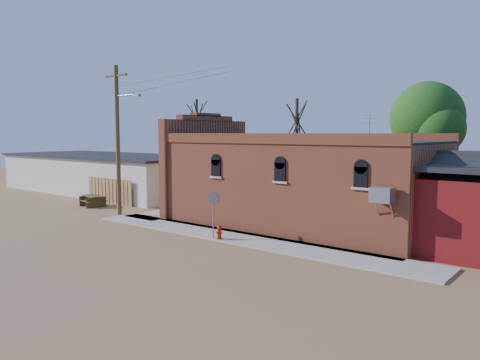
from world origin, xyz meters
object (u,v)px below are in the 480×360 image
Objects in this scene: trash_barrel at (208,202)px; fire_hydrant at (219,232)px; utility_pole at (118,137)px; stop_sign at (213,203)px; picnic_table at (93,199)px; brick_bar at (295,182)px.

fire_hydrant is at bearing -43.75° from trash_barrel.
utility_pole reaches higher than stop_sign.
stop_sign is 1.07× the size of picnic_table.
fire_hydrant is 13.76m from picnic_table.
trash_barrel is at bearing 117.05° from stop_sign.
stop_sign is (-0.38, 0.00, 1.35)m from fire_hydrant.
stop_sign is at bearing -101.10° from brick_bar.
picnic_table is at bearing 172.42° from fire_hydrant.
stop_sign is 2.44× the size of trash_barrel.
utility_pole is 10.15m from fire_hydrant.
brick_bar is 8.04× the size of picnic_table.
brick_bar is at bearing 23.69° from utility_pole.
brick_bar is 24.81× the size of fire_hydrant.
brick_bar reaches higher than picnic_table.
trash_barrel is 0.44× the size of picnic_table.
fire_hydrant is 0.30× the size of stop_sign.
brick_bar is 1.82× the size of utility_pole.
fire_hydrant is (-0.70, -5.50, -1.93)m from brick_bar.
trash_barrel reaches higher than picnic_table.
stop_sign is (-1.08, -5.49, -0.58)m from brick_bar.
picnic_table is (-13.20, 2.28, -1.26)m from stop_sign.
brick_bar is at bearing 24.40° from picnic_table.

